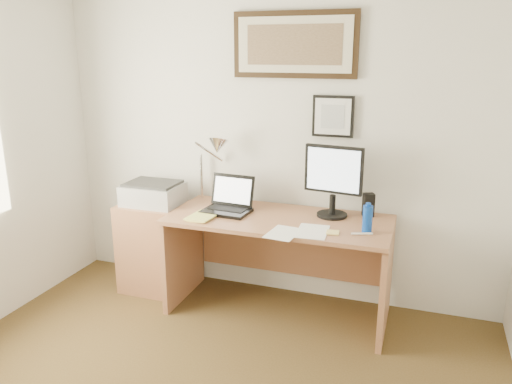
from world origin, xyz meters
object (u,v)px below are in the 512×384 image
at_px(book, 192,215).
at_px(lcd_monitor, 333,178).
at_px(water_bottle, 367,219).
at_px(laptop, 229,204).
at_px(desk, 282,244).
at_px(side_cabinet, 154,247).
at_px(printer, 153,193).

relative_size(book, lcd_monitor, 0.46).
bearing_deg(water_bottle, lcd_monitor, 137.55).
distance_m(water_bottle, laptop, 1.05).
bearing_deg(lcd_monitor, desk, -169.01).
xyz_separation_m(water_bottle, book, (-1.24, -0.06, -0.08)).
bearing_deg(desk, water_bottle, -16.52).
bearing_deg(lcd_monitor, water_bottle, -42.45).
relative_size(side_cabinet, lcd_monitor, 1.40).
distance_m(side_cabinet, book, 0.65).
height_order(side_cabinet, lcd_monitor, lcd_monitor).
bearing_deg(book, desk, 22.58).
bearing_deg(side_cabinet, desk, 1.89).
bearing_deg(printer, lcd_monitor, 3.69).
distance_m(desk, laptop, 0.50).
height_order(side_cabinet, book, book).
xyz_separation_m(book, printer, (-0.45, 0.23, 0.06)).
bearing_deg(printer, desk, 1.20).
height_order(side_cabinet, water_bottle, water_bottle).
bearing_deg(lcd_monitor, laptop, -170.88).
relative_size(water_bottle, desk, 0.12).
bearing_deg(printer, water_bottle, -5.61).
xyz_separation_m(book, lcd_monitor, (0.96, 0.32, 0.28)).
relative_size(water_bottle, laptop, 0.52).
bearing_deg(desk, lcd_monitor, 10.99).
bearing_deg(printer, book, -27.00).
height_order(water_bottle, book, water_bottle).
xyz_separation_m(side_cabinet, book, (0.46, -0.22, 0.39)).
relative_size(desk, laptop, 4.48).
relative_size(water_bottle, lcd_monitor, 0.36).
bearing_deg(water_bottle, side_cabinet, 174.86).
relative_size(book, printer, 0.55).
xyz_separation_m(side_cabinet, desk, (1.07, 0.04, 0.15)).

